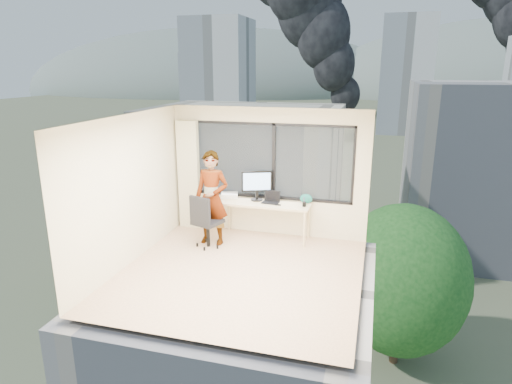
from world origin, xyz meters
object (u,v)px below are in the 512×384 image
(desk, at_px, (265,220))
(person, at_px, (212,198))
(chair, at_px, (208,220))
(handbag, at_px, (306,199))
(monitor, at_px, (257,186))
(game_console, at_px, (230,195))
(laptop, at_px, (270,198))

(desk, relative_size, person, 0.98)
(chair, xyz_separation_m, handbag, (1.74, 0.90, 0.31))
(person, bearing_deg, chair, -93.15)
(chair, distance_m, monitor, 1.24)
(monitor, height_order, game_console, monitor)
(handbag, bearing_deg, chair, -167.23)
(desk, relative_size, chair, 1.68)
(game_console, height_order, laptop, laptop)
(laptop, bearing_deg, person, -146.98)
(person, relative_size, game_console, 5.42)
(person, bearing_deg, monitor, 43.43)
(game_console, bearing_deg, laptop, -26.60)
(desk, height_order, chair, chair)
(laptop, bearing_deg, handbag, 19.95)
(person, relative_size, handbag, 7.51)
(desk, bearing_deg, handbag, 12.35)
(handbag, bearing_deg, laptop, 179.44)
(person, height_order, laptop, person)
(game_console, bearing_deg, monitor, -21.47)
(laptop, bearing_deg, chair, -139.41)
(desk, relative_size, game_console, 5.31)
(desk, height_order, game_console, game_console)
(person, xyz_separation_m, monitor, (0.72, 0.64, 0.14))
(monitor, bearing_deg, laptop, -40.47)
(monitor, relative_size, laptop, 1.79)
(person, xyz_separation_m, game_console, (0.12, 0.70, -0.13))
(game_console, relative_size, laptop, 0.99)
(person, xyz_separation_m, handbag, (1.72, 0.70, -0.08))
(desk, height_order, handbag, handbag)
(handbag, bearing_deg, desk, 177.84)
(monitor, distance_m, game_console, 0.66)
(chair, relative_size, person, 0.58)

